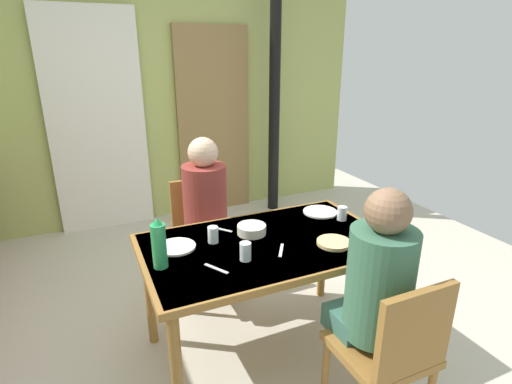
# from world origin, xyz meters

# --- Properties ---
(ground_plane) EXTENTS (5.81, 5.81, 0.00)m
(ground_plane) POSITION_xyz_m (0.00, 0.00, 0.00)
(ground_plane) COLOR beige
(wall_back) EXTENTS (4.67, 0.10, 2.55)m
(wall_back) POSITION_xyz_m (0.00, 2.21, 1.28)
(wall_back) COLOR tan
(wall_back) RESTS_ON ground_plane
(door_wooden) EXTENTS (0.80, 0.05, 2.00)m
(door_wooden) POSITION_xyz_m (0.67, 2.13, 1.00)
(door_wooden) COLOR olive
(door_wooden) RESTS_ON ground_plane
(stove_pipe_column) EXTENTS (0.12, 0.12, 2.55)m
(stove_pipe_column) POSITION_xyz_m (1.27, 1.86, 1.28)
(stove_pipe_column) COLOR black
(stove_pipe_column) RESTS_ON ground_plane
(curtain_panel) EXTENTS (0.90, 0.03, 2.14)m
(curtain_panel) POSITION_xyz_m (-0.52, 2.11, 1.07)
(curtain_panel) COLOR white
(curtain_panel) RESTS_ON ground_plane
(dining_table) EXTENTS (1.39, 0.84, 0.73)m
(dining_table) POSITION_xyz_m (0.18, -0.23, 0.66)
(dining_table) COLOR olive
(dining_table) RESTS_ON ground_plane
(chair_near_diner) EXTENTS (0.40, 0.40, 0.87)m
(chair_near_diner) POSITION_xyz_m (0.43, -1.00, 0.50)
(chair_near_diner) COLOR olive
(chair_near_diner) RESTS_ON ground_plane
(chair_far_diner) EXTENTS (0.40, 0.40, 0.87)m
(chair_far_diner) POSITION_xyz_m (0.02, 0.55, 0.50)
(chair_far_diner) COLOR olive
(chair_far_diner) RESTS_ON ground_plane
(person_near_diner) EXTENTS (0.30, 0.37, 0.77)m
(person_near_diner) POSITION_xyz_m (0.43, -0.86, 0.78)
(person_near_diner) COLOR #346155
(person_near_diner) RESTS_ON ground_plane
(person_far_diner) EXTENTS (0.30, 0.37, 0.77)m
(person_far_diner) POSITION_xyz_m (0.02, 0.41, 0.78)
(person_far_diner) COLOR maroon
(person_far_diner) RESTS_ON ground_plane
(water_bottle_green_near) EXTENTS (0.07, 0.07, 0.26)m
(water_bottle_green_near) POSITION_xyz_m (-0.42, -0.26, 0.86)
(water_bottle_green_near) COLOR #2B9756
(water_bottle_green_near) RESTS_ON dining_table
(serving_bowl_center) EXTENTS (0.17, 0.17, 0.05)m
(serving_bowl_center) POSITION_xyz_m (0.14, -0.09, 0.76)
(serving_bowl_center) COLOR silver
(serving_bowl_center) RESTS_ON dining_table
(dinner_plate_near_left) EXTENTS (0.23, 0.23, 0.01)m
(dinner_plate_near_left) POSITION_xyz_m (0.69, 0.02, 0.74)
(dinner_plate_near_left) COLOR white
(dinner_plate_near_left) RESTS_ON dining_table
(dinner_plate_near_right) EXTENTS (0.21, 0.21, 0.01)m
(dinner_plate_near_right) POSITION_xyz_m (-0.30, -0.09, 0.74)
(dinner_plate_near_right) COLOR white
(dinner_plate_near_right) RESTS_ON dining_table
(drinking_glass_by_near_diner) EXTENTS (0.06, 0.06, 0.09)m
(drinking_glass_by_near_diner) POSITION_xyz_m (0.75, -0.14, 0.78)
(drinking_glass_by_near_diner) COLOR silver
(drinking_glass_by_near_diner) RESTS_ON dining_table
(drinking_glass_by_far_diner) EXTENTS (0.06, 0.06, 0.10)m
(drinking_glass_by_far_diner) POSITION_xyz_m (-0.01, -0.37, 0.78)
(drinking_glass_by_far_diner) COLOR silver
(drinking_glass_by_far_diner) RESTS_ON dining_table
(drinking_glass_spare_center) EXTENTS (0.06, 0.06, 0.09)m
(drinking_glass_spare_center) POSITION_xyz_m (-0.10, -0.10, 0.78)
(drinking_glass_spare_center) COLOR silver
(drinking_glass_spare_center) RESTS_ON dining_table
(bread_plate_sliced) EXTENTS (0.19, 0.19, 0.02)m
(bread_plate_sliced) POSITION_xyz_m (0.51, -0.41, 0.74)
(bread_plate_sliced) COLOR #DBB77A
(bread_plate_sliced) RESTS_ON dining_table
(cutlery_knife_near) EXTENTS (0.09, 0.14, 0.00)m
(cutlery_knife_near) POSITION_xyz_m (-0.18, -0.39, 0.73)
(cutlery_knife_near) COLOR silver
(cutlery_knife_near) RESTS_ON dining_table
(cutlery_fork_near) EXTENTS (0.10, 0.13, 0.00)m
(cutlery_fork_near) POSITION_xyz_m (-0.00, 0.04, 0.73)
(cutlery_fork_near) COLOR silver
(cutlery_fork_near) RESTS_ON dining_table
(cutlery_knife_far) EXTENTS (0.09, 0.14, 0.00)m
(cutlery_knife_far) POSITION_xyz_m (0.21, -0.35, 0.73)
(cutlery_knife_far) COLOR silver
(cutlery_knife_far) RESTS_ON dining_table
(cutlery_fork_far) EXTENTS (0.15, 0.05, 0.00)m
(cutlery_fork_far) POSITION_xyz_m (0.69, -0.48, 0.73)
(cutlery_fork_far) COLOR silver
(cutlery_fork_far) RESTS_ON dining_table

